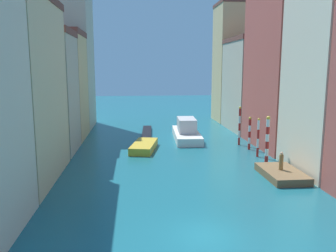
{
  "coord_description": "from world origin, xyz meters",
  "views": [
    {
      "loc": [
        -3.93,
        -18.22,
        9.43
      ],
      "look_at": [
        0.65,
        28.94,
        1.5
      ],
      "focal_mm": 37.2,
      "sensor_mm": 36.0,
      "label": 1
    }
  ],
  "objects_px": {
    "mooring_pole_0": "(267,139)",
    "person_on_dock": "(281,161)",
    "mooring_pole_1": "(258,137)",
    "motorboat_0": "(144,146)",
    "waterfront_dock": "(282,174)",
    "vaporetto_white": "(186,132)",
    "mooring_pole_2": "(250,133)",
    "mooring_pole_3": "(239,126)",
    "gondola_black": "(147,133)"
  },
  "relations": [
    {
      "from": "mooring_pole_0",
      "to": "mooring_pole_3",
      "type": "relative_size",
      "value": 0.99
    },
    {
      "from": "person_on_dock",
      "to": "mooring_pole_3",
      "type": "relative_size",
      "value": 0.33
    },
    {
      "from": "mooring_pole_3",
      "to": "motorboat_0",
      "type": "bearing_deg",
      "value": -172.64
    },
    {
      "from": "person_on_dock",
      "to": "mooring_pole_3",
      "type": "height_order",
      "value": "mooring_pole_3"
    },
    {
      "from": "person_on_dock",
      "to": "mooring_pole_0",
      "type": "relative_size",
      "value": 0.34
    },
    {
      "from": "vaporetto_white",
      "to": "motorboat_0",
      "type": "height_order",
      "value": "vaporetto_white"
    },
    {
      "from": "mooring_pole_2",
      "to": "mooring_pole_3",
      "type": "height_order",
      "value": "mooring_pole_3"
    },
    {
      "from": "mooring_pole_3",
      "to": "vaporetto_white",
      "type": "distance_m",
      "value": 7.41
    },
    {
      "from": "gondola_black",
      "to": "mooring_pole_0",
      "type": "bearing_deg",
      "value": -55.47
    },
    {
      "from": "motorboat_0",
      "to": "mooring_pole_3",
      "type": "bearing_deg",
      "value": 7.36
    },
    {
      "from": "vaporetto_white",
      "to": "gondola_black",
      "type": "relative_size",
      "value": 1.04
    },
    {
      "from": "waterfront_dock",
      "to": "mooring_pole_3",
      "type": "relative_size",
      "value": 1.11
    },
    {
      "from": "person_on_dock",
      "to": "mooring_pole_1",
      "type": "height_order",
      "value": "mooring_pole_1"
    },
    {
      "from": "waterfront_dock",
      "to": "vaporetto_white",
      "type": "relative_size",
      "value": 0.52
    },
    {
      "from": "motorboat_0",
      "to": "mooring_pole_0",
      "type": "bearing_deg",
      "value": -29.49
    },
    {
      "from": "mooring_pole_1",
      "to": "vaporetto_white",
      "type": "bearing_deg",
      "value": 121.73
    },
    {
      "from": "mooring_pole_1",
      "to": "mooring_pole_2",
      "type": "relative_size",
      "value": 1.09
    },
    {
      "from": "mooring_pole_0",
      "to": "gondola_black",
      "type": "relative_size",
      "value": 0.49
    },
    {
      "from": "vaporetto_white",
      "to": "waterfront_dock",
      "type": "bearing_deg",
      "value": -71.32
    },
    {
      "from": "mooring_pole_3",
      "to": "motorboat_0",
      "type": "distance_m",
      "value": 12.06
    },
    {
      "from": "waterfront_dock",
      "to": "motorboat_0",
      "type": "distance_m",
      "value": 16.37
    },
    {
      "from": "mooring_pole_0",
      "to": "motorboat_0",
      "type": "distance_m",
      "value": 14.01
    },
    {
      "from": "mooring_pole_2",
      "to": "gondola_black",
      "type": "distance_m",
      "value": 15.85
    },
    {
      "from": "mooring_pole_2",
      "to": "mooring_pole_0",
      "type": "bearing_deg",
      "value": -91.61
    },
    {
      "from": "mooring_pole_1",
      "to": "vaporetto_white",
      "type": "relative_size",
      "value": 0.41
    },
    {
      "from": "mooring_pole_1",
      "to": "vaporetto_white",
      "type": "height_order",
      "value": "mooring_pole_1"
    },
    {
      "from": "vaporetto_white",
      "to": "mooring_pole_0",
      "type": "bearing_deg",
      "value": -63.6
    },
    {
      "from": "mooring_pole_2",
      "to": "motorboat_0",
      "type": "relative_size",
      "value": 0.58
    },
    {
      "from": "mooring_pole_1",
      "to": "motorboat_0",
      "type": "xyz_separation_m",
      "value": [
        -12.05,
        4.31,
        -1.72
      ]
    },
    {
      "from": "person_on_dock",
      "to": "gondola_black",
      "type": "distance_m",
      "value": 23.76
    },
    {
      "from": "waterfront_dock",
      "to": "gondola_black",
      "type": "bearing_deg",
      "value": 117.37
    },
    {
      "from": "waterfront_dock",
      "to": "gondola_black",
      "type": "distance_m",
      "value": 23.88
    },
    {
      "from": "vaporetto_white",
      "to": "motorboat_0",
      "type": "distance_m",
      "value": 8.2
    },
    {
      "from": "person_on_dock",
      "to": "mooring_pole_2",
      "type": "height_order",
      "value": "mooring_pole_2"
    },
    {
      "from": "mooring_pole_0",
      "to": "mooring_pole_2",
      "type": "relative_size",
      "value": 1.23
    },
    {
      "from": "waterfront_dock",
      "to": "motorboat_0",
      "type": "relative_size",
      "value": 0.8
    },
    {
      "from": "waterfront_dock",
      "to": "vaporetto_white",
      "type": "xyz_separation_m",
      "value": [
        -5.81,
        17.19,
        0.69
      ]
    },
    {
      "from": "mooring_pole_2",
      "to": "gondola_black",
      "type": "bearing_deg",
      "value": 137.17
    },
    {
      "from": "person_on_dock",
      "to": "mooring_pole_1",
      "type": "relative_size",
      "value": 0.38
    },
    {
      "from": "mooring_pole_3",
      "to": "mooring_pole_0",
      "type": "bearing_deg",
      "value": -88.08
    },
    {
      "from": "mooring_pole_3",
      "to": "motorboat_0",
      "type": "relative_size",
      "value": 0.72
    },
    {
      "from": "person_on_dock",
      "to": "mooring_pole_0",
      "type": "xyz_separation_m",
      "value": [
        0.47,
        4.53,
        1.04
      ]
    },
    {
      "from": "mooring_pole_0",
      "to": "mooring_pole_3",
      "type": "bearing_deg",
      "value": 91.92
    },
    {
      "from": "mooring_pole_2",
      "to": "mooring_pole_3",
      "type": "relative_size",
      "value": 0.81
    },
    {
      "from": "person_on_dock",
      "to": "mooring_pole_1",
      "type": "bearing_deg",
      "value": 86.41
    },
    {
      "from": "mooring_pole_0",
      "to": "person_on_dock",
      "type": "bearing_deg",
      "value": -95.88
    },
    {
      "from": "person_on_dock",
      "to": "vaporetto_white",
      "type": "relative_size",
      "value": 0.16
    },
    {
      "from": "waterfront_dock",
      "to": "mooring_pole_1",
      "type": "bearing_deg",
      "value": 86.93
    },
    {
      "from": "waterfront_dock",
      "to": "mooring_pole_2",
      "type": "height_order",
      "value": "mooring_pole_2"
    },
    {
      "from": "waterfront_dock",
      "to": "gondola_black",
      "type": "height_order",
      "value": "waterfront_dock"
    }
  ]
}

